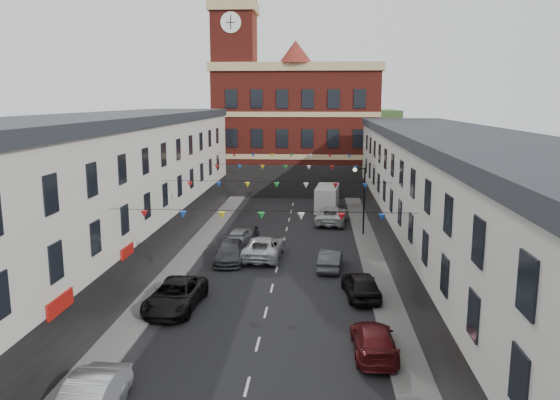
% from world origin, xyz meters
% --- Properties ---
extents(ground, '(160.00, 160.00, 0.00)m').
position_xyz_m(ground, '(0.00, 0.00, 0.00)').
color(ground, black).
rests_on(ground, ground).
extents(pavement_left, '(1.80, 64.00, 0.15)m').
position_xyz_m(pavement_left, '(-6.90, 2.00, 0.07)').
color(pavement_left, '#605E5B').
rests_on(pavement_left, ground).
extents(pavement_right, '(1.80, 64.00, 0.15)m').
position_xyz_m(pavement_right, '(6.90, 2.00, 0.07)').
color(pavement_right, '#605E5B').
rests_on(pavement_right, ground).
extents(terrace_left, '(8.40, 56.00, 10.70)m').
position_xyz_m(terrace_left, '(-11.78, 1.00, 5.35)').
color(terrace_left, beige).
rests_on(terrace_left, ground).
extents(terrace_right, '(8.40, 56.00, 9.70)m').
position_xyz_m(terrace_right, '(11.78, 1.00, 4.85)').
color(terrace_right, beige).
rests_on(terrace_right, ground).
extents(civic_building, '(20.60, 13.30, 18.50)m').
position_xyz_m(civic_building, '(0.00, 37.95, 8.14)').
color(civic_building, maroon).
rests_on(civic_building, ground).
extents(clock_tower, '(5.60, 5.60, 30.00)m').
position_xyz_m(clock_tower, '(-7.50, 35.00, 14.93)').
color(clock_tower, maroon).
rests_on(clock_tower, ground).
extents(distant_hill, '(40.00, 14.00, 10.00)m').
position_xyz_m(distant_hill, '(-4.00, 62.00, 5.00)').
color(distant_hill, '#2F5226').
rests_on(distant_hill, ground).
extents(street_lamp, '(1.10, 0.36, 6.00)m').
position_xyz_m(street_lamp, '(6.55, 14.00, 3.90)').
color(street_lamp, black).
rests_on(street_lamp, ground).
extents(car_left_c, '(2.93, 5.77, 1.56)m').
position_xyz_m(car_left_c, '(-5.17, -3.72, 0.78)').
color(car_left_c, black).
rests_on(car_left_c, ground).
extents(car_left_d, '(2.36, 5.14, 1.46)m').
position_xyz_m(car_left_d, '(-3.60, 5.55, 0.73)').
color(car_left_d, '#3D4044').
rests_on(car_left_d, ground).
extents(car_left_e, '(2.14, 4.23, 1.38)m').
position_xyz_m(car_left_e, '(-3.60, 9.84, 0.69)').
color(car_left_e, '#979B9F').
rests_on(car_left_e, ground).
extents(car_right_c, '(2.04, 4.82, 1.39)m').
position_xyz_m(car_right_c, '(5.50, -8.67, 0.69)').
color(car_right_c, '#591115').
rests_on(car_right_c, ground).
extents(car_right_d, '(2.39, 4.83, 1.58)m').
position_xyz_m(car_right_d, '(5.47, -1.18, 0.79)').
color(car_right_d, black).
rests_on(car_right_d, ground).
extents(car_right_e, '(1.95, 4.42, 1.41)m').
position_xyz_m(car_right_e, '(3.77, 4.29, 0.71)').
color(car_right_e, '#434549').
rests_on(car_right_e, ground).
extents(car_right_f, '(3.44, 6.20, 1.64)m').
position_xyz_m(car_right_f, '(4.17, 18.64, 0.82)').
color(car_right_f, silver).
rests_on(car_right_f, ground).
extents(moving_car, '(2.97, 5.96, 1.62)m').
position_xyz_m(moving_car, '(-1.18, 6.68, 0.81)').
color(moving_car, silver).
rests_on(moving_car, ground).
extents(white_van, '(2.76, 5.98, 2.56)m').
position_xyz_m(white_van, '(3.80, 25.28, 1.28)').
color(white_van, silver).
rests_on(white_van, ground).
extents(pedestrian, '(0.83, 0.69, 1.94)m').
position_xyz_m(pedestrian, '(-2.01, 8.88, 0.97)').
color(pedestrian, black).
rests_on(pedestrian, ground).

